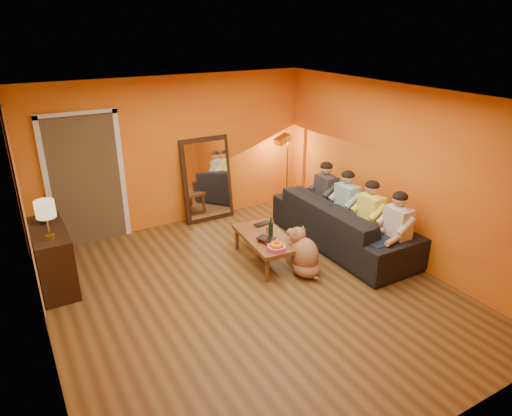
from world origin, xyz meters
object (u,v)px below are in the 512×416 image
mirror_frame (207,179)px  sofa (343,223)px  coffee_table (266,249)px  wine_bottle (271,227)px  laptop (264,225)px  dog (305,251)px  person_mid_right (346,207)px  vase (44,216)px  tumbler (269,229)px  floor_lamp (287,172)px  person_mid_left (370,218)px  sideboard (53,258)px  person_far_left (397,232)px  person_far_right (325,196)px  table_lamp (47,220)px

mirror_frame → sofa: bearing=-55.2°
coffee_table → wine_bottle: (0.05, -0.05, 0.37)m
wine_bottle → laptop: bearing=72.0°
dog → wine_bottle: wine_bottle is taller
mirror_frame → person_mid_right: bearing=-51.5°
wine_bottle → vase: bearing=158.2°
sofa → tumbler: 1.28m
floor_lamp → person_mid_left: (0.03, -2.26, -0.11)m
sideboard → wine_bottle: sideboard is taller
person_far_left → person_mid_left: size_ratio=1.00×
dog → laptop: dog is taller
mirror_frame → person_far_right: mirror_frame is taller
person_far_right → wine_bottle: 1.55m
mirror_frame → wine_bottle: (0.13, -2.00, -0.18)m
sideboard → floor_lamp: (4.34, 0.80, 0.29)m
table_lamp → dog: table_lamp is taller
floor_lamp → person_mid_right: 1.71m
floor_lamp → vase: (-4.34, -0.55, 0.23)m
mirror_frame → floor_lamp: 1.58m
dog → mirror_frame: bearing=75.3°
mirror_frame → sideboard: mirror_frame is taller
person_far_left → person_mid_right: (0.00, 1.10, 0.00)m
sofa → wine_bottle: sofa is taller
laptop → person_far_left: bearing=-57.4°
dog → person_mid_left: (1.21, 0.00, 0.25)m
sideboard → mirror_frame: bearing=21.2°
sofa → person_mid_right: size_ratio=2.17×
table_lamp → person_far_right: size_ratio=0.42×
person_far_left → wine_bottle: 1.82m
sofa → dog: sofa is taller
table_lamp → sideboard: bearing=90.0°
person_mid_right → vase: person_mid_right is taller
vase → mirror_frame: bearing=16.6°
mirror_frame → wine_bottle: mirror_frame is taller
floor_lamp → vase: 4.38m
laptop → person_mid_left: bearing=-44.4°
person_mid_left → person_mid_right: size_ratio=1.00×
sofa → dog: 1.18m
coffee_table → dog: 0.68m
sofa → person_far_right: 0.70m
person_mid_left → coffee_table: bearing=158.5°
person_far_right → vase: bearing=172.1°
mirror_frame → person_far_left: bearing=-62.9°
person_far_right → wine_bottle: size_ratio=3.94×
coffee_table → laptop: (0.18, 0.35, 0.22)m
coffee_table → laptop: size_ratio=4.08×
coffee_table → dog: bearing=-59.2°
person_mid_right → floor_lamp: bearing=91.0°
laptop → sofa: bearing=-31.4°
vase → tumbler: bearing=-18.4°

